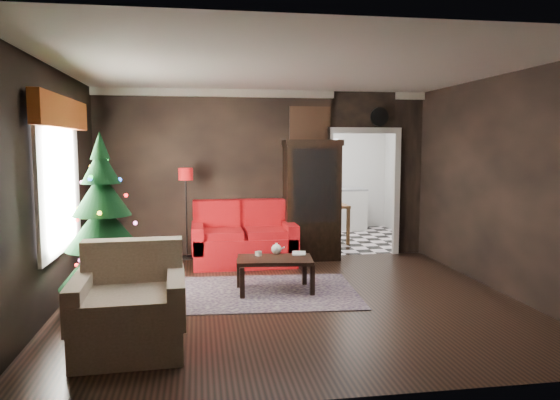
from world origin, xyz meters
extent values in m
plane|color=black|center=(0.00, 0.00, 0.00)|extent=(5.50, 5.50, 0.00)
plane|color=white|center=(0.00, 0.00, 2.80)|extent=(5.50, 5.50, 0.00)
plane|color=black|center=(0.00, 2.50, 1.40)|extent=(5.50, 0.00, 5.50)
plane|color=black|center=(0.00, -2.50, 1.40)|extent=(5.50, 0.00, 5.50)
plane|color=black|center=(-2.75, 0.00, 1.40)|extent=(0.00, 5.50, 5.50)
plane|color=black|center=(2.75, 0.00, 1.40)|extent=(0.00, 5.50, 5.50)
cube|color=white|center=(-2.71, 0.20, 1.45)|extent=(0.05, 1.60, 1.40)
cube|color=#9B4418|center=(-2.63, 0.20, 2.27)|extent=(0.12, 2.10, 0.35)
plane|color=white|center=(1.70, 4.00, 0.00)|extent=(3.00, 3.00, 0.00)
cube|color=white|center=(1.70, 5.45, 1.70)|extent=(0.70, 0.06, 0.70)
cube|color=#2F232B|center=(-0.27, 0.40, 0.01)|extent=(2.45, 1.85, 0.01)
cylinder|color=beige|center=(-0.35, 0.63, 0.47)|extent=(0.07, 0.07, 0.05)
cylinder|color=silver|center=(-0.33, 0.59, 0.48)|extent=(0.08, 0.08, 0.06)
imported|color=#987963|center=(0.13, 0.64, 0.57)|extent=(0.18, 0.05, 0.24)
cylinder|color=white|center=(1.95, 2.45, 2.38)|extent=(0.32, 0.32, 0.06)
cube|color=#A47B44|center=(0.75, 2.46, 2.25)|extent=(0.62, 0.05, 0.52)
cube|color=white|center=(1.70, 5.20, 0.45)|extent=(1.80, 0.60, 0.90)
camera|label=1|loc=(-1.11, -6.12, 1.90)|focal=33.42mm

